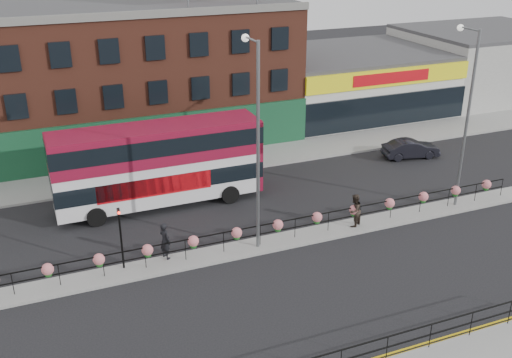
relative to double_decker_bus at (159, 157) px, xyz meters
name	(u,v)px	position (x,y,z in m)	size (l,w,h in m)	color
ground	(278,243)	(4.49, -6.99, -3.02)	(120.00, 120.00, 0.00)	black
north_pavement	(207,164)	(4.49, 5.01, -2.95)	(60.00, 4.00, 0.15)	gray
median	(278,242)	(4.49, -6.99, -2.95)	(60.00, 1.60, 0.15)	gray
yellow_line_inner	(380,357)	(4.49, -16.69, -3.01)	(60.00, 0.10, 0.01)	gold
brick_building	(122,73)	(0.49, 12.97, 2.11)	(25.00, 12.21, 10.30)	brown
supermarket	(351,81)	(20.49, 12.91, -0.37)	(15.00, 12.25, 5.30)	silver
warehouse_east	(482,62)	(35.24, 13.01, 0.13)	(14.50, 12.00, 6.30)	#A3A39E
median_railing	(278,226)	(4.49, -6.99, -1.97)	(30.04, 0.56, 1.23)	black
south_railing	(341,356)	(2.49, -17.09, -2.06)	(20.04, 0.05, 1.12)	black
double_decker_bus	(159,157)	(0.00, 0.00, 0.00)	(12.15, 3.08, 4.92)	silver
car	(411,149)	(18.47, 0.84, -2.36)	(4.23, 2.12, 1.33)	black
pedestrian_a	(165,241)	(-1.38, -6.44, -1.91)	(0.69, 0.82, 1.93)	black
pedestrian_b	(354,210)	(9.07, -7.02, -1.94)	(1.15, 1.08, 1.87)	#2C231C
lamp_column_west	(256,129)	(3.31, -6.85, 3.41)	(0.38, 1.86, 10.60)	slate
lamp_column_east	(466,104)	(16.06, -6.70, 3.22)	(0.37, 1.80, 10.28)	slate
traffic_light_median	(120,225)	(-3.51, -6.60, -0.55)	(0.15, 0.28, 3.65)	black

